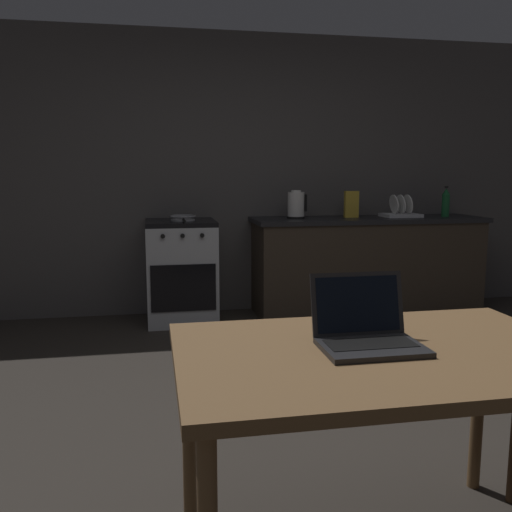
{
  "coord_description": "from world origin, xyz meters",
  "views": [
    {
      "loc": [
        -0.72,
        -2.46,
        1.31
      ],
      "look_at": [
        -0.07,
        0.97,
        0.78
      ],
      "focal_mm": 38.44,
      "sensor_mm": 36.0,
      "label": 1
    }
  ],
  "objects": [
    {
      "name": "frying_pan",
      "position": [
        -0.46,
        2.32,
        0.92
      ],
      "size": [
        0.23,
        0.4,
        0.05
      ],
      "color": "gray",
      "rests_on": "stove_oven"
    },
    {
      "name": "ground_plane",
      "position": [
        0.0,
        0.0,
        0.0
      ],
      "size": [
        12.0,
        12.0,
        0.0
      ],
      "primitive_type": "plane",
      "color": "#2D2823"
    },
    {
      "name": "electric_kettle",
      "position": [
        0.56,
        2.35,
        1.02
      ],
      "size": [
        0.18,
        0.16,
        0.25
      ],
      "color": "black",
      "rests_on": "kitchen_counter"
    },
    {
      "name": "back_wall",
      "position": [
        0.3,
        2.7,
        1.29
      ],
      "size": [
        6.4,
        0.1,
        2.57
      ],
      "primitive_type": "cube",
      "color": "#4F4B4A",
      "rests_on": "ground_plane"
    },
    {
      "name": "bottle",
      "position": [
        2.0,
        2.3,
        1.03
      ],
      "size": [
        0.07,
        0.07,
        0.29
      ],
      "color": "#19592D",
      "rests_on": "kitchen_counter"
    },
    {
      "name": "stove_oven",
      "position": [
        -0.48,
        2.34,
        0.45
      ],
      "size": [
        0.6,
        0.62,
        0.9
      ],
      "color": "#B7BABF",
      "rests_on": "ground_plane"
    },
    {
      "name": "dish_rack",
      "position": [
        1.58,
        2.35,
        0.95
      ],
      "size": [
        0.34,
        0.26,
        0.21
      ],
      "color": "silver",
      "rests_on": "kitchen_counter"
    },
    {
      "name": "dining_table",
      "position": [
        -0.01,
        -0.89,
        0.68
      ],
      "size": [
        1.31,
        0.84,
        0.76
      ],
      "color": "brown",
      "rests_on": "ground_plane"
    },
    {
      "name": "kitchen_counter",
      "position": [
        1.25,
        2.35,
        0.45
      ],
      "size": [
        2.16,
        0.64,
        0.9
      ],
      "color": "#382D23",
      "rests_on": "ground_plane"
    },
    {
      "name": "laptop",
      "position": [
        -0.05,
        -0.85,
        0.8
      ],
      "size": [
        0.32,
        0.27,
        0.22
      ],
      "rotation": [
        0.0,
        0.0,
        0.17
      ],
      "color": "#232326",
      "rests_on": "dining_table"
    },
    {
      "name": "cereal_box",
      "position": [
        1.09,
        2.37,
        1.02
      ],
      "size": [
        0.13,
        0.05,
        0.24
      ],
      "color": "gold",
      "rests_on": "kitchen_counter"
    }
  ]
}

